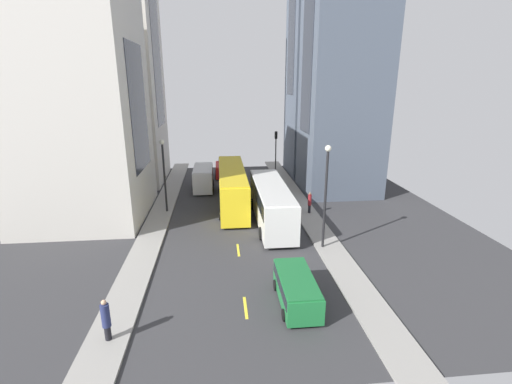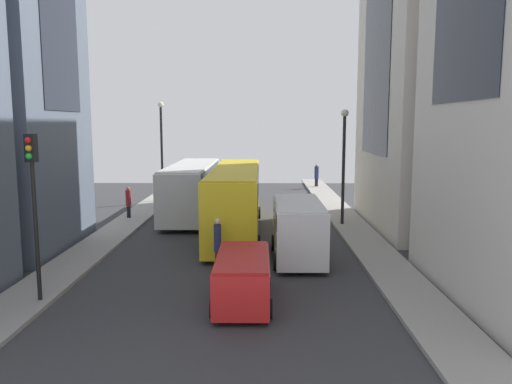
{
  "view_description": "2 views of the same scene",
  "coord_description": "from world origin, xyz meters",
  "px_view_note": "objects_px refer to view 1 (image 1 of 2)",
  "views": [
    {
      "loc": [
        1.17,
        30.85,
        11.64
      ],
      "look_at": [
        -1.98,
        0.26,
        2.28
      ],
      "focal_mm": 25.54,
      "sensor_mm": 36.0,
      "label": 1
    },
    {
      "loc": [
        1.34,
        -30.28,
        5.99
      ],
      "look_at": [
        1.02,
        4.14,
        1.24
      ],
      "focal_mm": 35.13,
      "sensor_mm": 36.0,
      "label": 2
    }
  ],
  "objects_px": {
    "pedestrian_crossing_mid": "(233,175)",
    "traffic_light_near_corner": "(276,145)",
    "delivery_van_white": "(203,177)",
    "pedestrian_walking_far": "(106,319)",
    "car_green_1": "(297,288)",
    "streetcar_yellow": "(232,184)",
    "pedestrian_waiting_curb": "(310,202)",
    "city_bus_white": "(271,200)",
    "car_red_0": "(223,169)"
  },
  "relations": [
    {
      "from": "delivery_van_white",
      "to": "pedestrian_crossing_mid",
      "type": "height_order",
      "value": "delivery_van_white"
    },
    {
      "from": "car_red_0",
      "to": "pedestrian_crossing_mid",
      "type": "distance_m",
      "value": 3.91
    },
    {
      "from": "delivery_van_white",
      "to": "car_green_1",
      "type": "bearing_deg",
      "value": 104.43
    },
    {
      "from": "streetcar_yellow",
      "to": "pedestrian_waiting_curb",
      "type": "bearing_deg",
      "value": 152.86
    },
    {
      "from": "pedestrian_waiting_curb",
      "to": "traffic_light_near_corner",
      "type": "bearing_deg",
      "value": 5.24
    },
    {
      "from": "pedestrian_waiting_curb",
      "to": "car_red_0",
      "type": "bearing_deg",
      "value": 29.61
    },
    {
      "from": "delivery_van_white",
      "to": "pedestrian_crossing_mid",
      "type": "bearing_deg",
      "value": -152.15
    },
    {
      "from": "car_red_0",
      "to": "traffic_light_near_corner",
      "type": "xyz_separation_m",
      "value": [
        -6.76,
        -0.13,
        3.02
      ]
    },
    {
      "from": "streetcar_yellow",
      "to": "pedestrian_walking_far",
      "type": "distance_m",
      "value": 20.35
    },
    {
      "from": "traffic_light_near_corner",
      "to": "pedestrian_waiting_curb",
      "type": "bearing_deg",
      "value": 93.36
    },
    {
      "from": "car_red_0",
      "to": "traffic_light_near_corner",
      "type": "distance_m",
      "value": 7.4
    },
    {
      "from": "car_red_0",
      "to": "pedestrian_waiting_curb",
      "type": "relative_size",
      "value": 2.14
    },
    {
      "from": "pedestrian_crossing_mid",
      "to": "pedestrian_walking_far",
      "type": "bearing_deg",
      "value": -147.32
    },
    {
      "from": "pedestrian_crossing_mid",
      "to": "delivery_van_white",
      "type": "bearing_deg",
      "value": 165.21
    },
    {
      "from": "city_bus_white",
      "to": "car_green_1",
      "type": "distance_m",
      "value": 12.09
    },
    {
      "from": "delivery_van_white",
      "to": "car_green_1",
      "type": "distance_m",
      "value": 23.27
    },
    {
      "from": "delivery_van_white",
      "to": "pedestrian_crossing_mid",
      "type": "relative_size",
      "value": 2.47
    },
    {
      "from": "city_bus_white",
      "to": "pedestrian_crossing_mid",
      "type": "distance_m",
      "value": 12.61
    },
    {
      "from": "traffic_light_near_corner",
      "to": "city_bus_white",
      "type": "bearing_deg",
      "value": 79.85
    },
    {
      "from": "pedestrian_walking_far",
      "to": "delivery_van_white",
      "type": "bearing_deg",
      "value": -89.87
    },
    {
      "from": "streetcar_yellow",
      "to": "pedestrian_walking_far",
      "type": "xyz_separation_m",
      "value": [
        6.55,
        19.25,
        -0.88
      ]
    },
    {
      "from": "car_red_0",
      "to": "pedestrian_walking_far",
      "type": "relative_size",
      "value": 1.98
    },
    {
      "from": "city_bus_white",
      "to": "pedestrian_waiting_curb",
      "type": "distance_m",
      "value": 4.13
    },
    {
      "from": "traffic_light_near_corner",
      "to": "pedestrian_crossing_mid",
      "type": "bearing_deg",
      "value": 34.51
    },
    {
      "from": "city_bus_white",
      "to": "delivery_van_white",
      "type": "bearing_deg",
      "value": -59.73
    },
    {
      "from": "delivery_van_white",
      "to": "pedestrian_walking_far",
      "type": "xyz_separation_m",
      "value": [
        3.54,
        24.7,
        -0.27
      ]
    },
    {
      "from": "pedestrian_crossing_mid",
      "to": "pedestrian_waiting_curb",
      "type": "bearing_deg",
      "value": -101.66
    },
    {
      "from": "streetcar_yellow",
      "to": "pedestrian_walking_far",
      "type": "bearing_deg",
      "value": 71.2
    },
    {
      "from": "pedestrian_waiting_curb",
      "to": "traffic_light_near_corner",
      "type": "distance_m",
      "value": 14.91
    },
    {
      "from": "pedestrian_walking_far",
      "to": "car_green_1",
      "type": "bearing_deg",
      "value": -158.6
    },
    {
      "from": "car_green_1",
      "to": "traffic_light_near_corner",
      "type": "xyz_separation_m",
      "value": [
        -3.22,
        -28.18,
        3.04
      ]
    },
    {
      "from": "delivery_van_white",
      "to": "traffic_light_near_corner",
      "type": "xyz_separation_m",
      "value": [
        -9.01,
        -5.65,
        2.49
      ]
    },
    {
      "from": "car_red_0",
      "to": "car_green_1",
      "type": "distance_m",
      "value": 28.28
    },
    {
      "from": "city_bus_white",
      "to": "car_red_0",
      "type": "bearing_deg",
      "value": -76.42
    },
    {
      "from": "streetcar_yellow",
      "to": "traffic_light_near_corner",
      "type": "bearing_deg",
      "value": -118.36
    },
    {
      "from": "pedestrian_crossing_mid",
      "to": "pedestrian_walking_far",
      "type": "xyz_separation_m",
      "value": [
        6.94,
        26.5,
        0.05
      ]
    },
    {
      "from": "pedestrian_waiting_curb",
      "to": "pedestrian_crossing_mid",
      "type": "xyz_separation_m",
      "value": [
        6.46,
        -10.76,
        0.01
      ]
    },
    {
      "from": "pedestrian_walking_far",
      "to": "traffic_light_near_corner",
      "type": "relative_size",
      "value": 0.38
    },
    {
      "from": "car_red_0",
      "to": "city_bus_white",
      "type": "bearing_deg",
      "value": 103.58
    },
    {
      "from": "traffic_light_near_corner",
      "to": "pedestrian_walking_far",
      "type": "bearing_deg",
      "value": 67.54
    },
    {
      "from": "city_bus_white",
      "to": "pedestrian_walking_far",
      "type": "height_order",
      "value": "city_bus_white"
    },
    {
      "from": "pedestrian_crossing_mid",
      "to": "traffic_light_near_corner",
      "type": "xyz_separation_m",
      "value": [
        -5.61,
        -3.85,
        2.81
      ]
    },
    {
      "from": "car_red_0",
      "to": "pedestrian_waiting_curb",
      "type": "height_order",
      "value": "pedestrian_waiting_curb"
    },
    {
      "from": "delivery_van_white",
      "to": "car_red_0",
      "type": "height_order",
      "value": "delivery_van_white"
    },
    {
      "from": "streetcar_yellow",
      "to": "delivery_van_white",
      "type": "relative_size",
      "value": 2.45
    },
    {
      "from": "pedestrian_crossing_mid",
      "to": "traffic_light_near_corner",
      "type": "bearing_deg",
      "value": -8.13
    },
    {
      "from": "pedestrian_crossing_mid",
      "to": "traffic_light_near_corner",
      "type": "relative_size",
      "value": 0.4
    },
    {
      "from": "car_green_1",
      "to": "pedestrian_waiting_curb",
      "type": "xyz_separation_m",
      "value": [
        -4.07,
        -13.56,
        0.22
      ]
    },
    {
      "from": "delivery_van_white",
      "to": "pedestrian_waiting_curb",
      "type": "bearing_deg",
      "value": 137.74
    },
    {
      "from": "streetcar_yellow",
      "to": "delivery_van_white",
      "type": "distance_m",
      "value": 6.26
    }
  ]
}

